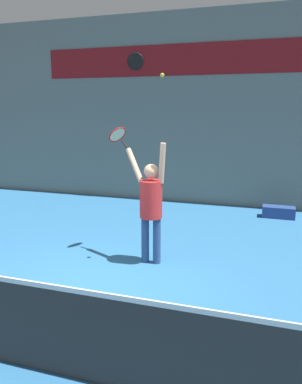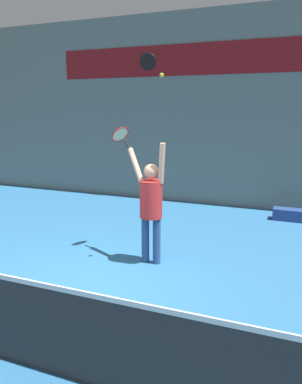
{
  "view_description": "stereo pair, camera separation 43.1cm",
  "coord_description": "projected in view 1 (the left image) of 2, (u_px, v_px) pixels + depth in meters",
  "views": [
    {
      "loc": [
        2.39,
        -4.21,
        2.54
      ],
      "look_at": [
        0.59,
        1.45,
        1.22
      ],
      "focal_mm": 35.0,
      "sensor_mm": 36.0,
      "label": 1
    },
    {
      "loc": [
        2.79,
        -4.06,
        2.54
      ],
      "look_at": [
        0.59,
        1.45,
        1.22
      ],
      "focal_mm": 35.0,
      "sensor_mm": 36.0,
      "label": 2
    }
  ],
  "objects": [
    {
      "name": "scoreboard_clock",
      "position": [
        135.0,
        61.0,
        10.01
      ],
      "size": [
        0.47,
        0.04,
        0.47
      ],
      "color": "black"
    },
    {
      "name": "back_wall",
      "position": [
        179.0,
        110.0,
        10.01
      ],
      "size": [
        18.0,
        0.1,
        5.0
      ],
      "color": "slate",
      "rests_on": "ground_plane"
    },
    {
      "name": "ground_plane",
      "position": [
        79.0,
        297.0,
        5.17
      ],
      "size": [
        18.0,
        18.0,
        0.0
      ],
      "primitive_type": "plane",
      "color": "teal"
    },
    {
      "name": "tennis_ball",
      "position": [
        162.0,
        75.0,
        5.58
      ],
      "size": [
        0.06,
        0.06,
        0.06
      ],
      "color": "#CCDB2D"
    },
    {
      "name": "equipment_bag",
      "position": [
        278.0,
        212.0,
        8.93
      ],
      "size": [
        0.75,
        0.33,
        0.27
      ],
      "color": "navy",
      "rests_on": "ground_plane"
    },
    {
      "name": "sponsor_banner",
      "position": [
        179.0,
        60.0,
        9.67
      ],
      "size": [
        7.59,
        0.02,
        0.79
      ],
      "color": "maroon"
    },
    {
      "name": "tennis_racket",
      "position": [
        118.0,
        135.0,
        6.47
      ],
      "size": [
        0.45,
        0.41,
        0.38
      ],
      "color": "black"
    },
    {
      "name": "tennis_player",
      "position": [
        151.0,
        202.0,
        6.13
      ],
      "size": [
        0.82,
        0.5,
        2.03
      ],
      "color": "#2D4C7F",
      "rests_on": "ground_plane"
    },
    {
      "name": "court_net",
      "position": [
        7.0,
        319.0,
        3.72
      ],
      "size": [
        8.91,
        0.07,
        1.06
      ],
      "color": "#333333",
      "rests_on": "ground_plane"
    }
  ]
}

